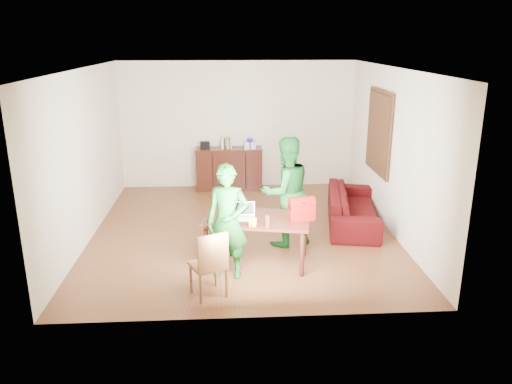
{
  "coord_description": "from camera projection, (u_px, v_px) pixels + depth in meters",
  "views": [
    {
      "loc": [
        -0.25,
        -7.92,
        3.16
      ],
      "look_at": [
        0.16,
        -1.06,
        1.02
      ],
      "focal_mm": 35.0,
      "sensor_mm": 36.0,
      "label": 1
    }
  ],
  "objects": [
    {
      "name": "person_far",
      "position": [
        286.0,
        192.0,
        7.74
      ],
      "size": [
        1.03,
        0.93,
        1.73
      ],
      "primitive_type": "imported",
      "rotation": [
        0.0,
        0.0,
        3.53
      ],
      "color": "#145A1D",
      "rests_on": "ground"
    },
    {
      "name": "table",
      "position": [
        257.0,
        223.0,
        7.13
      ],
      "size": [
        1.63,
        1.11,
        0.7
      ],
      "rotation": [
        0.0,
        0.0,
        -0.19
      ],
      "color": "black",
      "rests_on": "ground"
    },
    {
      "name": "chair",
      "position": [
        209.0,
        277.0,
        6.31
      ],
      "size": [
        0.53,
        0.52,
        0.89
      ],
      "rotation": [
        0.0,
        0.0,
        0.43
      ],
      "color": "brown",
      "rests_on": "ground"
    },
    {
      "name": "red_bag",
      "position": [
        301.0,
        210.0,
        7.0
      ],
      "size": [
        0.38,
        0.25,
        0.26
      ],
      "primitive_type": "cube",
      "rotation": [
        0.0,
        0.0,
        0.13
      ],
      "color": "maroon",
      "rests_on": "table"
    },
    {
      "name": "sofa",
      "position": [
        353.0,
        207.0,
        8.76
      ],
      "size": [
        1.17,
        2.2,
        0.61
      ],
      "primitive_type": "imported",
      "rotation": [
        0.0,
        0.0,
        1.39
      ],
      "color": "#350707",
      "rests_on": "ground"
    },
    {
      "name": "bananas",
      "position": [
        253.0,
        225.0,
        6.73
      ],
      "size": [
        0.17,
        0.13,
        0.06
      ],
      "primitive_type": null,
      "rotation": [
        0.0,
        0.0,
        -0.3
      ],
      "color": "gold",
      "rests_on": "table"
    },
    {
      "name": "person_near",
      "position": [
        227.0,
        222.0,
        6.69
      ],
      "size": [
        0.64,
        0.48,
        1.58
      ],
      "primitive_type": "imported",
      "rotation": [
        0.0,
        0.0,
        -0.2
      ],
      "color": "#125419",
      "rests_on": "ground"
    },
    {
      "name": "laptop",
      "position": [
        244.0,
        216.0,
        7.05
      ],
      "size": [
        0.3,
        0.22,
        0.21
      ],
      "rotation": [
        0.0,
        0.0,
        -0.05
      ],
      "color": "white",
      "rests_on": "table"
    },
    {
      "name": "bottle",
      "position": [
        267.0,
        220.0,
        6.72
      ],
      "size": [
        0.08,
        0.08,
        0.19
      ],
      "primitive_type": "cylinder",
      "rotation": [
        0.0,
        0.0,
        -0.31
      ],
      "color": "#541E13",
      "rests_on": "table"
    },
    {
      "name": "room",
      "position": [
        242.0,
        154.0,
        8.24
      ],
      "size": [
        5.2,
        5.7,
        2.9
      ],
      "color": "#422010",
      "rests_on": "ground"
    }
  ]
}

